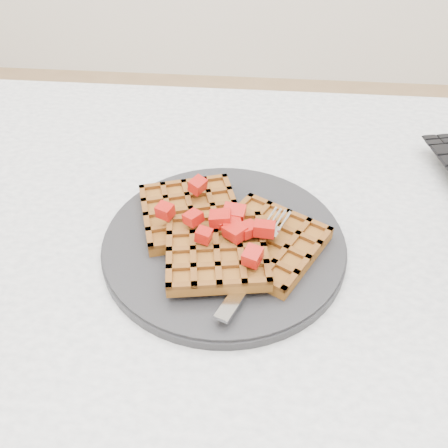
% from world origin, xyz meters
% --- Properties ---
extents(table, '(1.20, 0.80, 0.75)m').
position_xyz_m(table, '(0.00, 0.00, 0.64)').
color(table, white).
rests_on(table, ground).
extents(plate, '(0.30, 0.30, 0.02)m').
position_xyz_m(plate, '(-0.09, -0.02, 0.76)').
color(plate, black).
rests_on(plate, table).
extents(waffles, '(0.25, 0.21, 0.03)m').
position_xyz_m(waffles, '(-0.09, -0.02, 0.78)').
color(waffles, '#91571E').
rests_on(waffles, plate).
extents(strawberry_pile, '(0.15, 0.15, 0.02)m').
position_xyz_m(strawberry_pile, '(-0.09, -0.02, 0.80)').
color(strawberry_pile, '#910100').
rests_on(strawberry_pile, waffles).
extents(fork, '(0.09, 0.18, 0.02)m').
position_xyz_m(fork, '(-0.05, -0.06, 0.77)').
color(fork, silver).
rests_on(fork, plate).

